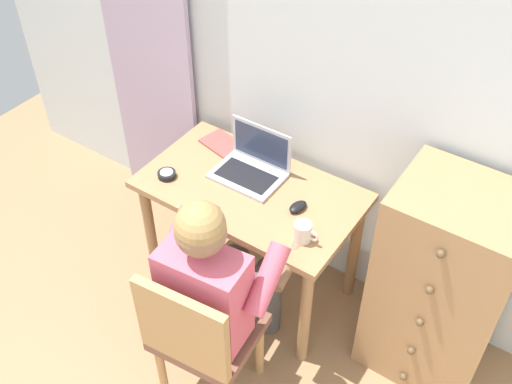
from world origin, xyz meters
TOP-DOWN VIEW (x-y plane):
  - wall_back at (0.00, 2.20)m, footprint 4.80×0.05m
  - curtain_panel at (-1.24, 2.13)m, footprint 0.59×0.03m
  - desk at (-0.36, 1.82)m, footprint 1.07×0.62m
  - dresser at (0.61, 1.92)m, footprint 0.55×0.48m
  - chair at (-0.15, 1.14)m, footprint 0.46×0.44m
  - person_seated at (-0.17, 1.32)m, footprint 0.57×0.61m
  - laptop at (-0.42, 1.92)m, footprint 0.34×0.25m
  - computer_mouse at (-0.09, 1.82)m, footprint 0.08×0.11m
  - desk_clock at (-0.75, 1.66)m, footprint 0.09×0.09m
  - notebook_pad at (-0.68, 2.02)m, footprint 0.24×0.19m
  - coffee_mug at (0.03, 1.67)m, footprint 0.12×0.08m

SIDE VIEW (x-z plane):
  - chair at x=-0.15m, z-range 0.05..0.91m
  - dresser at x=0.61m, z-range 0.00..1.08m
  - desk at x=-0.36m, z-range 0.24..0.96m
  - person_seated at x=-0.17m, z-range 0.07..1.25m
  - notebook_pad at x=-0.68m, z-range 0.71..0.72m
  - desk_clock at x=-0.75m, z-range 0.71..0.74m
  - computer_mouse at x=-0.09m, z-range 0.71..0.74m
  - coffee_mug at x=0.03m, z-range 0.71..0.81m
  - laptop at x=-0.42m, z-range 0.64..0.88m
  - curtain_panel at x=-1.24m, z-range 0.00..2.29m
  - wall_back at x=0.00m, z-range 0.00..2.50m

